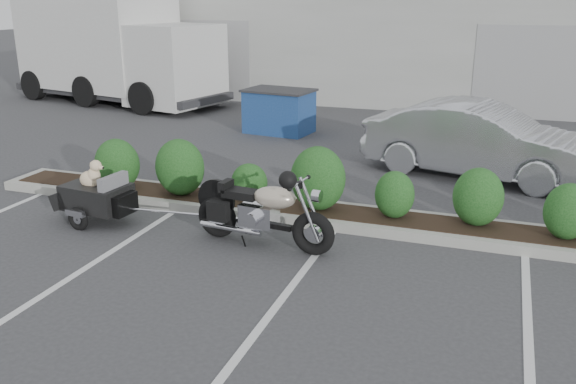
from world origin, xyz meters
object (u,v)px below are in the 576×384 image
(delivery_truck, at_px, (116,51))
(dumpster, at_px, (279,111))
(pet_trailer, at_px, (96,196))
(motorcycle, at_px, (262,213))
(sedan, at_px, (479,141))

(delivery_truck, bearing_deg, dumpster, -8.92)
(pet_trailer, height_order, dumpster, dumpster)
(motorcycle, relative_size, dumpster, 1.18)
(motorcycle, bearing_deg, sedan, 65.86)
(motorcycle, height_order, pet_trailer, motorcycle)
(motorcycle, relative_size, delivery_truck, 0.27)
(sedan, height_order, dumpster, sedan)
(motorcycle, distance_m, dumpster, 7.45)
(motorcycle, bearing_deg, dumpster, 114.37)
(motorcycle, distance_m, delivery_truck, 13.26)
(dumpster, distance_m, delivery_truck, 7.19)
(pet_trailer, xyz_separation_m, delivery_truck, (-6.20, 9.66, 1.23))
(pet_trailer, relative_size, delivery_truck, 0.22)
(sedan, xyz_separation_m, dumpster, (-5.02, 2.46, -0.15))
(sedan, distance_m, delivery_truck, 12.73)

